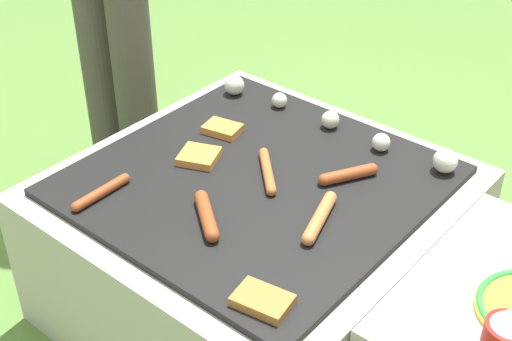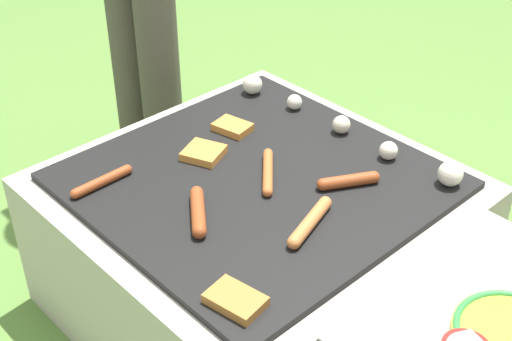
{
  "view_description": "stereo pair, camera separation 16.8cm",
  "coord_description": "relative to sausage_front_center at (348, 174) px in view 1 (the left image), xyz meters",
  "views": [
    {
      "loc": [
        0.89,
        -1.07,
        1.37
      ],
      "look_at": [
        0.0,
        0.0,
        0.43
      ],
      "focal_mm": 50.0,
      "sensor_mm": 36.0,
      "label": 1
    },
    {
      "loc": [
        1.02,
        -0.95,
        1.37
      ],
      "look_at": [
        0.0,
        0.0,
        0.43
      ],
      "focal_mm": 50.0,
      "sensor_mm": 36.0,
      "label": 2
    }
  ],
  "objects": [
    {
      "name": "bread_slice_left",
      "position": [
        -0.33,
        -0.16,
        -0.0
      ],
      "size": [
        0.12,
        0.12,
        0.02
      ],
      "color": "#D18438",
      "rests_on": "grill"
    },
    {
      "name": "ground_plane",
      "position": [
        -0.17,
        -0.13,
        -0.43
      ],
      "size": [
        14.0,
        14.0,
        0.0
      ],
      "primitive_type": "plane",
      "color": "#567F38"
    },
    {
      "name": "mushroom_row",
      "position": [
        -0.15,
        0.17,
        0.01
      ],
      "size": [
        0.71,
        0.08,
        0.06
      ],
      "color": "silver",
      "rests_on": "grill"
    },
    {
      "name": "grill",
      "position": [
        -0.17,
        -0.13,
        -0.22
      ],
      "size": [
        0.87,
        0.87,
        0.41
      ],
      "color": "#B2AA9E",
      "rests_on": "ground_plane"
    },
    {
      "name": "sausage_back_center",
      "position": [
        0.05,
        -0.18,
        -0.0
      ],
      "size": [
        0.08,
        0.18,
        0.03
      ],
      "color": "#C6753D",
      "rests_on": "grill"
    },
    {
      "name": "bread_slice_right",
      "position": [
        -0.37,
        -0.03,
        -0.0
      ],
      "size": [
        0.11,
        0.09,
        0.02
      ],
      "color": "#D18438",
      "rests_on": "grill"
    },
    {
      "name": "sausage_back_right",
      "position": [
        -0.39,
        -0.42,
        -0.0
      ],
      "size": [
        0.03,
        0.17,
        0.02
      ],
      "color": "#93421E",
      "rests_on": "grill"
    },
    {
      "name": "sausage_front_center",
      "position": [
        0.0,
        0.0,
        0.0
      ],
      "size": [
        0.09,
        0.14,
        0.03
      ],
      "color": "#93421E",
      "rests_on": "grill"
    },
    {
      "name": "bread_slice_center",
      "position": [
        0.11,
        -0.45,
        -0.0
      ],
      "size": [
        0.12,
        0.09,
        0.02
      ],
      "color": "#B27033",
      "rests_on": "grill"
    },
    {
      "name": "sausage_mid_left",
      "position": [
        -0.16,
        -0.11,
        -0.0
      ],
      "size": [
        0.14,
        0.14,
        0.02
      ],
      "color": "#B7602D",
      "rests_on": "grill"
    },
    {
      "name": "sausage_back_left",
      "position": [
        -0.15,
        -0.33,
        0.0
      ],
      "size": [
        0.14,
        0.12,
        0.03
      ],
      "color": "#93421E",
      "rests_on": "grill"
    }
  ]
}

